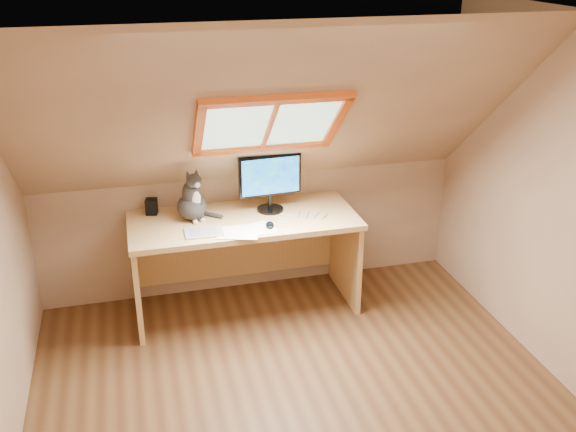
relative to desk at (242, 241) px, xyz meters
name	(u,v)px	position (x,y,z in m)	size (l,w,h in m)	color
ground	(309,415)	(0.14, -1.45, -0.56)	(3.50, 3.50, 0.00)	brown
room_shell	(318,214)	(0.14, -1.55, 0.87)	(3.52, 3.52, 2.41)	tan
desk	(242,241)	(0.00, 0.00, 0.00)	(1.75, 0.77, 0.80)	#DFB26A
monitor	(270,179)	(0.23, 0.01, 0.50)	(0.50, 0.21, 0.46)	black
cat	(192,201)	(-0.38, 0.01, 0.38)	(0.31, 0.33, 0.41)	#383431
desk_speaker	(152,207)	(-0.68, 0.18, 0.30)	(0.09, 0.09, 0.12)	black
graphics_tablet	(204,232)	(-0.33, -0.28, 0.24)	(0.28, 0.20, 0.01)	#B2B2B7
mouse	(270,225)	(0.16, -0.30, 0.25)	(0.06, 0.11, 0.04)	black
papers	(246,231)	(-0.03, -0.33, 0.24)	(0.35, 0.30, 0.01)	white
cables	(301,217)	(0.43, -0.19, 0.24)	(0.51, 0.26, 0.01)	silver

